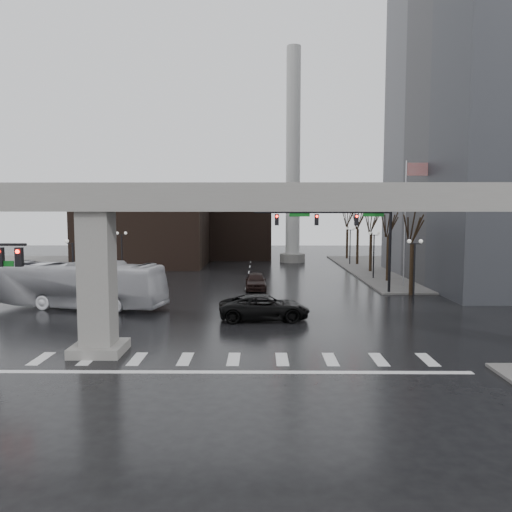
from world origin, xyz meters
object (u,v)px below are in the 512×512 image
object	(u,v)px
signal_mast_arm	(347,228)
pickup_truck	(264,307)
far_car	(256,281)
city_bus	(82,285)

from	to	relation	value
signal_mast_arm	pickup_truck	world-z (taller)	signal_mast_arm
signal_mast_arm	far_car	world-z (taller)	signal_mast_arm
signal_mast_arm	pickup_truck	bearing A→B (deg)	-124.44
city_bus	far_car	size ratio (longest dim) A/B	2.67
pickup_truck	city_bus	size ratio (longest dim) A/B	0.48
signal_mast_arm	far_car	distance (m)	9.71
pickup_truck	city_bus	bearing A→B (deg)	70.32
signal_mast_arm	far_car	bearing A→B (deg)	166.03
pickup_truck	far_car	bearing A→B (deg)	-0.52
signal_mast_arm	city_bus	distance (m)	22.54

